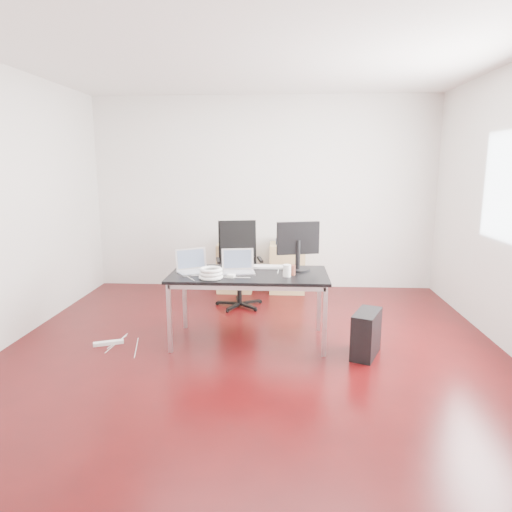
# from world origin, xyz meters

# --- Properties ---
(room_shell) EXTENTS (5.00, 5.00, 5.00)m
(room_shell) POSITION_xyz_m (0.04, 0.00, 1.40)
(room_shell) COLOR #320506
(room_shell) RESTS_ON ground
(desk) EXTENTS (1.60, 0.80, 0.73)m
(desk) POSITION_xyz_m (-0.06, 0.25, 0.68)
(desk) COLOR black
(desk) RESTS_ON ground
(office_chair) EXTENTS (0.56, 0.58, 1.08)m
(office_chair) POSITION_xyz_m (-0.28, 1.52, 0.61)
(office_chair) COLOR black
(office_chair) RESTS_ON ground
(filing_cabinet_left) EXTENTS (0.50, 0.50, 0.70)m
(filing_cabinet_left) POSITION_xyz_m (-0.40, 2.23, 0.35)
(filing_cabinet_left) COLOR #A78953
(filing_cabinet_left) RESTS_ON ground
(filing_cabinet_right) EXTENTS (0.50, 0.50, 0.70)m
(filing_cabinet_right) POSITION_xyz_m (0.35, 2.23, 0.35)
(filing_cabinet_right) COLOR #A78953
(filing_cabinet_right) RESTS_ON ground
(pc_tower) EXTENTS (0.36, 0.49, 0.44)m
(pc_tower) POSITION_xyz_m (1.10, -0.06, 0.22)
(pc_tower) COLOR black
(pc_tower) RESTS_ON ground
(wastebasket) EXTENTS (0.28, 0.28, 0.28)m
(wastebasket) POSITION_xyz_m (0.29, 2.25, 0.14)
(wastebasket) COLOR black
(wastebasket) RESTS_ON ground
(power_strip) EXTENTS (0.30, 0.17, 0.04)m
(power_strip) POSITION_xyz_m (-1.49, 0.06, 0.02)
(power_strip) COLOR white
(power_strip) RESTS_ON ground
(laptop_left) EXTENTS (0.41, 0.39, 0.23)m
(laptop_left) POSITION_xyz_m (-0.63, 0.28, 0.79)
(laptop_left) COLOR silver
(laptop_left) RESTS_ON desk
(laptop_right) EXTENTS (0.37, 0.30, 0.23)m
(laptop_right) POSITION_xyz_m (-0.17, 0.28, 0.79)
(laptop_right) COLOR silver
(laptop_right) RESTS_ON desk
(monitor) EXTENTS (0.45, 0.26, 0.51)m
(monitor) POSITION_xyz_m (0.44, 0.43, 1.01)
(monitor) COLOR black
(monitor) RESTS_ON desk
(keyboard) EXTENTS (0.44, 0.15, 0.02)m
(keyboard) POSITION_xyz_m (0.14, 0.51, 0.74)
(keyboard) COLOR white
(keyboard) RESTS_ON desk
(cup_white) EXTENTS (0.09, 0.09, 0.12)m
(cup_white) POSITION_xyz_m (0.33, 0.13, 0.79)
(cup_white) COLOR white
(cup_white) RESTS_ON desk
(cup_brown) EXTENTS (0.08, 0.08, 0.10)m
(cup_brown) POSITION_xyz_m (0.38, 0.20, 0.78)
(cup_brown) COLOR #5C2C1F
(cup_brown) RESTS_ON desk
(cable_coil) EXTENTS (0.24, 0.24, 0.11)m
(cable_coil) POSITION_xyz_m (-0.41, -0.00, 0.78)
(cable_coil) COLOR white
(cable_coil) RESTS_ON desk
(power_adapter) EXTENTS (0.08, 0.08, 0.03)m
(power_adapter) POSITION_xyz_m (-0.22, 0.06, 0.74)
(power_adapter) COLOR white
(power_adapter) RESTS_ON desk
(speaker) EXTENTS (0.09, 0.08, 0.18)m
(speaker) POSITION_xyz_m (-0.39, 2.23, 0.79)
(speaker) COLOR #9E9E9E
(speaker) RESTS_ON filing_cabinet_left
(navy_garment) EXTENTS (0.35, 0.31, 0.09)m
(navy_garment) POSITION_xyz_m (0.36, 2.23, 0.74)
(navy_garment) COLOR black
(navy_garment) RESTS_ON filing_cabinet_right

